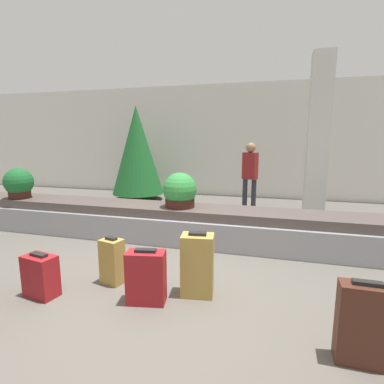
# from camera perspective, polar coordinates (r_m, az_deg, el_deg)

# --- Properties ---
(ground_plane) EXTENTS (18.00, 18.00, 0.00)m
(ground_plane) POSITION_cam_1_polar(r_m,az_deg,el_deg) (3.65, -6.94, -17.02)
(ground_plane) COLOR #59544C
(back_wall) EXTENTS (18.00, 0.06, 3.20)m
(back_wall) POSITION_cam_1_polar(r_m,az_deg,el_deg) (8.82, 7.32, 9.59)
(back_wall) COLOR silver
(back_wall) RESTS_ON ground_plane
(carousel) EXTENTS (8.89, 0.87, 0.56)m
(carousel) POSITION_cam_1_polar(r_m,az_deg,el_deg) (4.94, 0.00, -6.23)
(carousel) COLOR gray
(carousel) RESTS_ON ground_plane
(pillar) EXTENTS (0.38, 0.38, 3.20)m
(pillar) POSITION_cam_1_polar(r_m,az_deg,el_deg) (6.13, 22.82, 8.75)
(pillar) COLOR silver
(pillar) RESTS_ON ground_plane
(suitcase_1) EXTENTS (0.37, 0.18, 0.65)m
(suitcase_1) POSITION_cam_1_polar(r_m,az_deg,el_deg) (2.71, 29.82, -21.00)
(suitcase_1) COLOR #472319
(suitcase_1) RESTS_ON ground_plane
(suitcase_2) EXTENTS (0.28, 0.24, 0.55)m
(suitcase_2) POSITION_cam_1_polar(r_m,az_deg,el_deg) (3.66, -14.95, -12.61)
(suitcase_2) COLOR #A3843D
(suitcase_2) RESTS_ON ground_plane
(suitcase_3) EXTENTS (0.39, 0.27, 0.48)m
(suitcase_3) POSITION_cam_1_polar(r_m,az_deg,el_deg) (3.66, -26.88, -14.04)
(suitcase_3) COLOR maroon
(suitcase_3) RESTS_ON ground_plane
(suitcase_4) EXTENTS (0.37, 0.28, 0.70)m
(suitcase_4) POSITION_cam_1_polar(r_m,az_deg,el_deg) (3.27, 1.05, -13.70)
(suitcase_4) COLOR #A3843D
(suitcase_4) RESTS_ON ground_plane
(suitcase_5) EXTENTS (0.42, 0.28, 0.57)m
(suitcase_5) POSITION_cam_1_polar(r_m,az_deg,el_deg) (3.19, -8.72, -15.71)
(suitcase_5) COLOR maroon
(suitcase_5) RESTS_ON ground_plane
(potted_plant_0) EXTENTS (0.52, 0.52, 0.56)m
(potted_plant_0) POSITION_cam_1_polar(r_m,az_deg,el_deg) (6.44, -30.11, 1.39)
(potted_plant_0) COLOR #381914
(potted_plant_0) RESTS_ON carousel
(potted_plant_1) EXTENTS (0.55, 0.55, 0.56)m
(potted_plant_1) POSITION_cam_1_polar(r_m,az_deg,el_deg) (4.83, -2.33, 0.08)
(potted_plant_1) COLOR #381914
(potted_plant_1) RESTS_ON carousel
(traveler_0) EXTENTS (0.37, 0.30, 1.58)m
(traveler_0) POSITION_cam_1_polar(r_m,az_deg,el_deg) (6.94, 10.98, 3.87)
(traveler_0) COLOR #282833
(traveler_0) RESTS_ON ground_plane
(decorated_tree) EXTENTS (1.40, 1.40, 2.54)m
(decorated_tree) POSITION_cam_1_polar(r_m,az_deg,el_deg) (8.31, -10.42, 7.82)
(decorated_tree) COLOR #4C331E
(decorated_tree) RESTS_ON ground_plane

